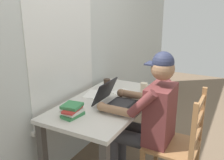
{
  "coord_description": "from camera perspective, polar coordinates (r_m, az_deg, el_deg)",
  "views": [
    {
      "loc": [
        -1.94,
        -1.08,
        1.62
      ],
      "look_at": [
        -0.02,
        -0.05,
        0.95
      ],
      "focal_mm": 39.9,
      "sensor_mm": 36.0,
      "label": 1
    }
  ],
  "objects": [
    {
      "name": "back_wall",
      "position": [
        2.48,
        -9.82,
        9.43
      ],
      "size": [
        6.0,
        0.08,
        2.6
      ],
      "color": "beige",
      "rests_on": "ground"
    },
    {
      "name": "desk",
      "position": [
        2.43,
        -0.83,
        -6.99
      ],
      "size": [
        1.31,
        0.7,
        0.73
      ],
      "color": "beige",
      "rests_on": "ground"
    },
    {
      "name": "seated_person",
      "position": [
        2.19,
        8.21,
        -7.88
      ],
      "size": [
        0.5,
        0.6,
        1.26
      ],
      "color": "brown",
      "rests_on": "ground"
    },
    {
      "name": "wooden_chair",
      "position": [
        2.23,
        14.97,
        -14.37
      ],
      "size": [
        0.42,
        0.42,
        0.96
      ],
      "color": "olive",
      "rests_on": "ground"
    },
    {
      "name": "laptop",
      "position": [
        2.28,
        0.5,
        -4.51
      ],
      "size": [
        0.33,
        0.32,
        0.22
      ],
      "color": "black",
      "rests_on": "desk"
    },
    {
      "name": "computer_mouse",
      "position": [
        2.48,
        4.35,
        -3.56
      ],
      "size": [
        0.06,
        0.1,
        0.03
      ],
      "primitive_type": "ellipsoid",
      "color": "black",
      "rests_on": "desk"
    },
    {
      "name": "coffee_mug_white",
      "position": [
        2.62,
        7.34,
        -1.71
      ],
      "size": [
        0.11,
        0.08,
        0.1
      ],
      "color": "beige",
      "rests_on": "desk"
    },
    {
      "name": "coffee_mug_dark",
      "position": [
        2.72,
        -1.12,
        -0.83
      ],
      "size": [
        0.11,
        0.07,
        0.1
      ],
      "color": "#38281E",
      "rests_on": "desk"
    },
    {
      "name": "book_stack_main",
      "position": [
        2.09,
        -9.09,
        -6.89
      ],
      "size": [
        0.2,
        0.17,
        0.1
      ],
      "color": "#38844C",
      "rests_on": "desk"
    },
    {
      "name": "paper_pile_near_laptop",
      "position": [
        2.55,
        -3.94,
        -3.3
      ],
      "size": [
        0.28,
        0.23,
        0.01
      ],
      "primitive_type": "cube",
      "rotation": [
        0.0,
        0.0,
        0.21
      ],
      "color": "white",
      "rests_on": "desk"
    },
    {
      "name": "paper_pile_back_corner",
      "position": [
        2.61,
        2.32,
        -2.82
      ],
      "size": [
        0.24,
        0.23,
        0.01
      ],
      "primitive_type": "cube",
      "rotation": [
        0.0,
        0.0,
        -0.41
      ],
      "color": "white",
      "rests_on": "desk"
    },
    {
      "name": "landscape_photo_print",
      "position": [
        2.55,
        -4.23,
        -3.34
      ],
      "size": [
        0.14,
        0.1,
        0.0
      ],
      "primitive_type": "cube",
      "rotation": [
        0.0,
        0.0,
        -0.11
      ],
      "color": "gold",
      "rests_on": "desk"
    }
  ]
}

